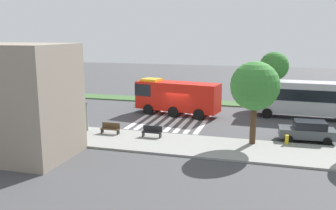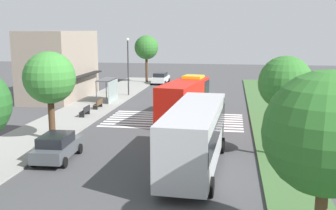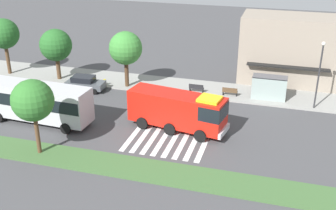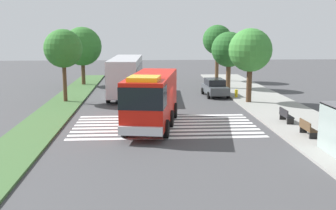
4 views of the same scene
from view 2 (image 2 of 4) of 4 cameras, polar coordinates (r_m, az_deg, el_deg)
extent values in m
plane|color=#424244|center=(35.59, 0.82, -2.19)|extent=(120.00, 120.00, 0.00)
cube|color=gray|center=(37.97, -13.10, -1.55)|extent=(60.00, 5.16, 0.14)
cube|color=#3D6033|center=(35.37, 14.01, -2.48)|extent=(60.00, 3.00, 0.14)
cube|color=silver|center=(32.64, 0.04, -3.36)|extent=(0.45, 11.97, 0.01)
cube|color=silver|center=(33.50, 0.29, -2.99)|extent=(0.45, 11.97, 0.01)
cube|color=silver|center=(34.37, 0.51, -2.64)|extent=(0.45, 11.97, 0.01)
cube|color=silver|center=(35.23, 0.73, -2.31)|extent=(0.45, 11.97, 0.01)
cube|color=silver|center=(36.10, 0.94, -2.00)|extent=(0.45, 11.97, 0.01)
cube|color=silver|center=(36.97, 1.14, -1.70)|extent=(0.45, 11.97, 0.01)
cube|color=silver|center=(37.85, 1.32, -1.41)|extent=(0.45, 11.97, 0.01)
cube|color=silver|center=(38.72, 1.50, -1.14)|extent=(0.45, 11.97, 0.01)
cube|color=red|center=(38.23, 3.55, 1.69)|extent=(2.98, 2.86, 2.85)
cube|color=red|center=(34.10, 1.64, 0.64)|extent=(6.42, 3.44, 2.87)
cube|color=black|center=(38.52, 3.71, 2.62)|extent=(2.27, 2.77, 1.26)
cube|color=silver|center=(39.77, 4.05, 0.31)|extent=(0.65, 2.47, 0.50)
cube|color=yellow|center=(38.03, 3.57, 4.00)|extent=(2.09, 2.01, 0.24)
cylinder|color=black|center=(38.56, 1.65, -0.37)|extent=(1.13, 0.48, 1.10)
cylinder|color=black|center=(37.93, 5.22, -0.59)|extent=(1.13, 0.48, 1.10)
cylinder|color=black|center=(33.35, -1.17, -2.10)|extent=(1.13, 0.48, 1.10)
cylinder|color=black|center=(32.61, 2.91, -2.40)|extent=(1.13, 0.48, 1.10)
cylinder|color=black|center=(35.88, 0.31, -1.19)|extent=(1.13, 0.48, 1.10)
cylinder|color=black|center=(35.20, 4.13, -1.45)|extent=(1.13, 0.48, 1.10)
cube|color=#474C51|center=(25.76, -15.26, -5.99)|extent=(4.31, 2.05, 0.73)
cube|color=black|center=(25.40, -15.50, -4.69)|extent=(2.45, 1.73, 0.60)
cylinder|color=black|center=(27.44, -15.96, -5.80)|extent=(0.65, 0.25, 0.64)
cylinder|color=black|center=(26.81, -12.31, -6.01)|extent=(0.65, 0.25, 0.64)
cylinder|color=black|center=(24.99, -18.35, -7.55)|extent=(0.65, 0.25, 0.64)
cylinder|color=black|center=(24.31, -14.38, -7.84)|extent=(0.65, 0.25, 0.64)
cube|color=silver|center=(59.90, -1.02, 3.69)|extent=(4.74, 2.00, 0.74)
cube|color=black|center=(59.60, -1.07, 4.29)|extent=(2.67, 1.72, 0.58)
cylinder|color=black|center=(61.64, -1.57, 3.53)|extent=(0.65, 0.24, 0.64)
cylinder|color=black|center=(61.27, 0.12, 3.50)|extent=(0.65, 0.24, 0.64)
cylinder|color=black|center=(58.65, -2.22, 3.17)|extent=(0.65, 0.24, 0.64)
cylinder|color=black|center=(58.26, -0.44, 3.13)|extent=(0.65, 0.24, 0.64)
cube|color=#B2B2B7|center=(22.77, 3.81, -4.17)|extent=(10.38, 3.04, 3.16)
cube|color=black|center=(22.68, 3.82, -3.24)|extent=(10.17, 3.08, 1.14)
cylinder|color=black|center=(19.73, 6.01, -11.39)|extent=(1.01, 0.35, 1.00)
cylinder|color=black|center=(20.11, -1.37, -10.90)|extent=(1.01, 0.35, 1.00)
cylinder|color=black|center=(26.51, 7.60, -5.65)|extent=(1.01, 0.35, 1.00)
cylinder|color=black|center=(26.80, 2.14, -5.38)|extent=(1.01, 0.35, 1.00)
cube|color=#4C4C51|center=(44.45, -8.60, 3.57)|extent=(3.50, 1.40, 0.12)
cube|color=#8C9E99|center=(44.42, -7.74, 2.03)|extent=(3.50, 0.08, 2.40)
cylinder|color=#333338|center=(43.22, -10.05, 1.73)|extent=(0.08, 0.08, 2.40)
cylinder|color=#333338|center=(46.41, -8.69, 2.37)|extent=(0.08, 0.08, 2.40)
cube|color=#4C3823|center=(40.91, -9.86, 0.12)|extent=(1.60, 0.50, 0.08)
cube|color=#4C3823|center=(40.80, -9.58, 0.47)|extent=(1.60, 0.06, 0.45)
cube|color=black|center=(40.29, -10.18, -0.38)|extent=(0.08, 0.45, 0.37)
cube|color=black|center=(41.62, -9.53, -0.01)|extent=(0.08, 0.45, 0.37)
cube|color=black|center=(37.53, -11.65, -0.89)|extent=(1.60, 0.50, 0.08)
cube|color=black|center=(37.40, -11.35, -0.50)|extent=(1.60, 0.06, 0.45)
cube|color=black|center=(36.92, -12.03, -1.45)|extent=(0.08, 0.45, 0.37)
cube|color=black|center=(38.24, -11.26, -1.01)|extent=(0.08, 0.45, 0.37)
cylinder|color=#2D2D30|center=(48.39, -5.62, 5.16)|extent=(0.16, 0.16, 6.40)
sphere|color=white|center=(48.19, -5.70, 9.16)|extent=(0.36, 0.36, 0.36)
cube|color=gray|center=(48.00, -15.02, 5.42)|extent=(10.91, 5.46, 7.71)
cube|color=black|center=(46.92, -11.45, 4.16)|extent=(8.73, 0.80, 0.16)
cylinder|color=#47301E|center=(29.97, -16.05, -1.69)|extent=(0.45, 0.45, 3.14)
sphere|color=#387F33|center=(29.52, -16.33, 3.73)|extent=(3.65, 3.65, 3.65)
cylinder|color=#47301E|center=(60.53, -3.03, 5.09)|extent=(0.37, 0.37, 3.92)
sphere|color=#2D6B28|center=(60.31, -3.06, 8.10)|extent=(3.51, 3.51, 3.51)
sphere|color=#2D6B28|center=(14.66, 21.40, -3.72)|extent=(4.32, 4.32, 4.32)
cylinder|color=#513823|center=(26.06, 15.85, -3.20)|extent=(0.33, 0.33, 3.40)
sphere|color=#2D6B28|center=(25.55, 16.17, 3.01)|extent=(3.28, 3.28, 3.28)
cylinder|color=gold|center=(27.85, -17.16, -5.26)|extent=(0.28, 0.28, 0.70)
camera|label=1|loc=(47.37, -49.27, 7.63)|focal=39.01mm
camera|label=3|loc=(52.59, 44.06, 17.93)|focal=44.59mm
camera|label=4|loc=(60.89, 5.81, 8.98)|focal=43.88mm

